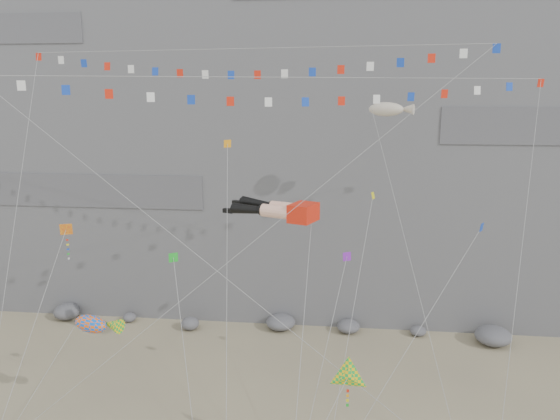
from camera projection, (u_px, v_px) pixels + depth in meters
name	position (u px, v px, depth m)	size (l,w,h in m)	color
cliff	(296.00, 51.00, 57.95)	(80.00, 28.00, 50.00)	slate
talus_boulders	(281.00, 323.00, 48.51)	(60.00, 3.00, 1.20)	slate
legs_kite	(279.00, 210.00, 35.00)	(6.51, 17.16, 19.44)	red
flag_banner_upper	(243.00, 49.00, 35.65)	(30.88, 13.70, 29.33)	red
flag_banner_lower	(287.00, 78.00, 33.03)	(33.14, 13.48, 25.76)	red
harlequin_kite	(66.00, 231.00, 35.34)	(1.80, 10.46, 15.32)	red
fish_windsock	(91.00, 324.00, 32.15)	(6.71, 4.80, 9.41)	#FF5C0D
delta_kite	(348.00, 377.00, 27.54)	(5.24, 5.55, 9.30)	yellow
blimp_windsock	(386.00, 110.00, 39.53)	(6.01, 15.50, 24.43)	beige
small_kite_a	(227.00, 150.00, 35.08)	(3.12, 14.57, 22.38)	orange
small_kite_b	(346.00, 260.00, 32.45)	(3.37, 9.52, 14.40)	purple
small_kite_c	(174.00, 261.00, 30.84)	(4.18, 8.36, 14.22)	green
small_kite_d	(372.00, 203.00, 35.85)	(3.60, 14.99, 20.28)	yellow
small_kite_e	(478.00, 233.00, 32.35)	(10.46, 10.26, 18.76)	#143CB5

